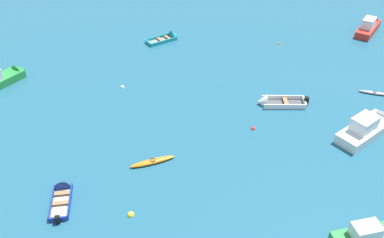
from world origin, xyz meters
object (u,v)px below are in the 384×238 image
at_px(motor_launch_white_near_camera, 369,126).
at_px(mooring_buoy_between_boats_right, 253,129).
at_px(mooring_buoy_near_foreground, 122,87).
at_px(mooring_buoy_far_field, 131,215).
at_px(rowboat_turquoise_foreground_center, 170,38).
at_px(rowboat_deep_blue_near_left, 62,193).
at_px(kayak_grey_far_right, 374,93).
at_px(rowboat_white_near_right, 272,102).
at_px(motor_launch_green_back_row_right, 375,235).
at_px(motor_launch_red_far_back, 369,26).
at_px(mooring_buoy_trailing, 279,44).
at_px(motor_launch_green_outer_left, 1,79).
at_px(kayak_orange_center, 152,161).

relative_size(motor_launch_white_near_camera, mooring_buoy_between_boats_right, 15.91).
bearing_deg(mooring_buoy_near_foreground, mooring_buoy_far_field, -86.27).
relative_size(mooring_buoy_far_field, mooring_buoy_near_foreground, 1.22).
relative_size(rowboat_turquoise_foreground_center, mooring_buoy_far_field, 8.75).
relative_size(rowboat_deep_blue_near_left, kayak_grey_far_right, 1.32).
distance_m(rowboat_white_near_right, motor_launch_green_back_row_right, 15.04).
bearing_deg(motor_launch_red_far_back, mooring_buoy_trailing, -169.23).
xyz_separation_m(rowboat_deep_blue_near_left, mooring_buoy_far_field, (4.62, -2.30, -0.17)).
relative_size(motor_launch_green_back_row_right, motor_launch_red_far_back, 0.95).
xyz_separation_m(kayak_grey_far_right, motor_launch_white_near_camera, (-3.31, -5.49, 0.51)).
height_order(motor_launch_green_outer_left, mooring_buoy_far_field, motor_launch_green_outer_left).
distance_m(rowboat_turquoise_foreground_center, rowboat_deep_blue_near_left, 25.18).
xyz_separation_m(kayak_grey_far_right, mooring_buoy_between_boats_right, (-12.43, -3.99, -0.13)).
bearing_deg(kayak_orange_center, mooring_buoy_near_foreground, 103.16).
distance_m(motor_launch_green_outer_left, mooring_buoy_far_field, 21.70).
xyz_separation_m(rowboat_turquoise_foreground_center, mooring_buoy_far_field, (-4.13, -25.91, -0.18)).
relative_size(rowboat_deep_blue_near_left, motor_launch_green_outer_left, 0.68).
height_order(kayak_orange_center, mooring_buoy_near_foreground, kayak_orange_center).
bearing_deg(mooring_buoy_between_boats_right, motor_launch_red_far_back, 43.70).
xyz_separation_m(mooring_buoy_far_field, mooring_buoy_near_foreground, (-1.02, 15.73, 0.00)).
distance_m(mooring_buoy_far_field, mooring_buoy_trailing, 28.55).
distance_m(motor_launch_green_back_row_right, rowboat_deep_blue_near_left, 20.10).
height_order(rowboat_turquoise_foreground_center, rowboat_deep_blue_near_left, rowboat_turquoise_foreground_center).
relative_size(motor_launch_green_back_row_right, mooring_buoy_near_foreground, 13.57).
relative_size(kayak_grey_far_right, mooring_buoy_between_boats_right, 7.01).
distance_m(motor_launch_red_far_back, mooring_buoy_trailing, 11.94).
xyz_separation_m(motor_launch_green_back_row_right, rowboat_deep_blue_near_left, (-19.23, 5.84, -0.34)).
xyz_separation_m(rowboat_turquoise_foreground_center, mooring_buoy_between_boats_right, (5.78, -17.89, -0.18)).
distance_m(rowboat_deep_blue_near_left, kayak_grey_far_right, 28.66).
relative_size(motor_launch_white_near_camera, mooring_buoy_trailing, 19.82).
bearing_deg(rowboat_deep_blue_near_left, motor_launch_red_far_back, 35.26).
xyz_separation_m(mooring_buoy_far_field, mooring_buoy_between_boats_right, (9.91, 8.02, 0.00)).
bearing_deg(motor_launch_white_near_camera, mooring_buoy_trailing, 98.55).
bearing_deg(kayak_orange_center, motor_launch_green_back_row_right, -32.46).
relative_size(mooring_buoy_between_boats_right, mooring_buoy_near_foreground, 1.01).
distance_m(kayak_grey_far_right, motor_launch_green_outer_left, 35.41).
distance_m(motor_launch_green_back_row_right, motor_launch_white_near_camera, 11.00).
relative_size(rowboat_deep_blue_near_left, motor_launch_white_near_camera, 0.58).
xyz_separation_m(rowboat_turquoise_foreground_center, motor_launch_white_near_camera, (14.90, -19.38, 0.46)).
height_order(rowboat_turquoise_foreground_center, mooring_buoy_near_foreground, rowboat_turquoise_foreground_center).
bearing_deg(rowboat_deep_blue_near_left, mooring_buoy_between_boats_right, 21.50).
height_order(motor_launch_red_far_back, motor_launch_green_outer_left, motor_launch_red_far_back).
bearing_deg(rowboat_turquoise_foreground_center, motor_launch_white_near_camera, -52.45).
bearing_deg(rowboat_turquoise_foreground_center, kayak_orange_center, -97.01).
distance_m(motor_launch_white_near_camera, mooring_buoy_near_foreground, 22.08).
distance_m(mooring_buoy_far_field, mooring_buoy_near_foreground, 15.77).
xyz_separation_m(rowboat_deep_blue_near_left, kayak_grey_far_right, (26.96, 9.72, -0.04)).
xyz_separation_m(kayak_orange_center, mooring_buoy_between_boats_right, (8.38, 3.25, -0.16)).
relative_size(motor_launch_red_far_back, motor_launch_white_near_camera, 0.89).
bearing_deg(mooring_buoy_far_field, mooring_buoy_between_boats_right, 38.98).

